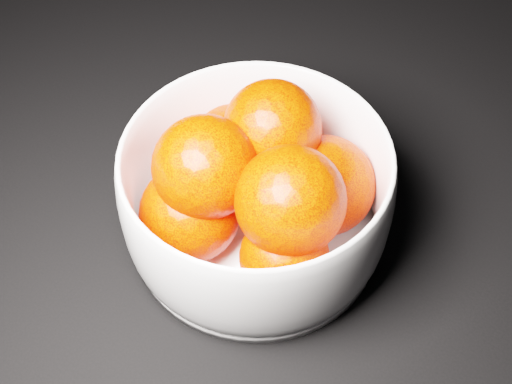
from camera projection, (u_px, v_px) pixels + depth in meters
The scene contains 3 objects.
ground at pixel (65, 109), 0.72m from camera, with size 3.00×3.00×0.00m, color black.
bowl at pixel (256, 196), 0.58m from camera, with size 0.22×0.22×0.11m.
orange_pile at pixel (258, 183), 0.57m from camera, with size 0.18×0.17×0.13m.
Camera 1 is at (0.47, -0.29, 0.51)m, focal length 50.00 mm.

